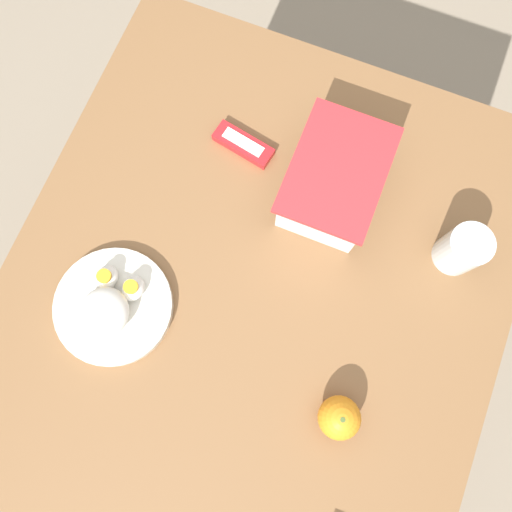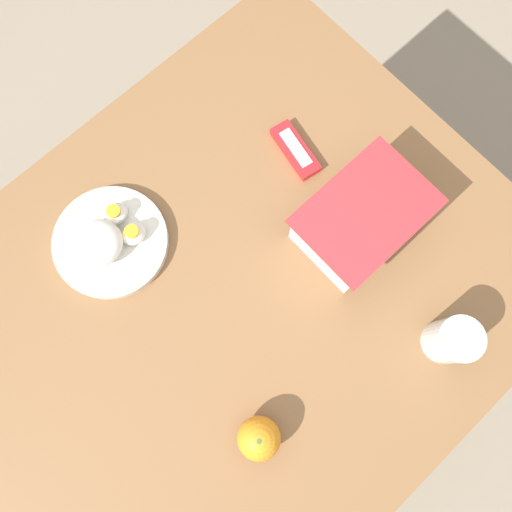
% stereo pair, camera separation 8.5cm
% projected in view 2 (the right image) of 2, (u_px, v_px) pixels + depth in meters
% --- Properties ---
extents(ground_plane, '(10.00, 10.00, 0.00)m').
position_uv_depth(ground_plane, '(241.00, 332.00, 1.62)').
color(ground_plane, gray).
extents(table, '(1.05, 0.86, 0.77)m').
position_uv_depth(table, '(232.00, 306.00, 0.97)').
color(table, brown).
rests_on(table, ground_plane).
extents(food_container, '(0.22, 0.16, 0.10)m').
position_uv_depth(food_container, '(361.00, 220.00, 0.85)').
color(food_container, white).
rests_on(food_container, table).
extents(orange_fruit, '(0.07, 0.07, 0.07)m').
position_uv_depth(orange_fruit, '(259.00, 438.00, 0.78)').
color(orange_fruit, orange).
rests_on(orange_fruit, table).
extents(rice_plate, '(0.20, 0.20, 0.07)m').
position_uv_depth(rice_plate, '(108.00, 241.00, 0.87)').
color(rice_plate, silver).
rests_on(rice_plate, table).
extents(candy_bar, '(0.06, 0.12, 0.02)m').
position_uv_depth(candy_bar, '(295.00, 150.00, 0.92)').
color(candy_bar, red).
rests_on(candy_bar, table).
extents(drinking_glass, '(0.07, 0.07, 0.09)m').
position_uv_depth(drinking_glass, '(452.00, 340.00, 0.81)').
color(drinking_glass, silver).
rests_on(drinking_glass, table).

